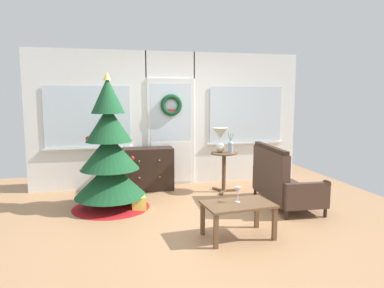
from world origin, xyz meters
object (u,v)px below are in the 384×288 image
object	(u,v)px
dresser_cabinet	(148,169)
side_table	(224,164)
flower_vase	(231,146)
settee_sofa	(281,182)
coffee_table	(238,208)
christmas_tree	(110,158)
gift_box	(139,203)
wine_glass	(238,191)
table_lamp	(220,136)

from	to	relation	value
dresser_cabinet	side_table	bearing A→B (deg)	-20.52
side_table	flower_vase	bearing A→B (deg)	-30.96
settee_sofa	coffee_table	size ratio (longest dim) A/B	1.59
christmas_tree	settee_sofa	xyz separation A→B (m)	(2.61, -0.53, -0.40)
christmas_tree	coffee_table	world-z (taller)	christmas_tree
side_table	christmas_tree	bearing A→B (deg)	-166.96
christmas_tree	side_table	size ratio (longest dim) A/B	2.88
settee_sofa	gift_box	xyz separation A→B (m)	(-2.20, 0.32, -0.27)
wine_glass	gift_box	bearing A→B (deg)	129.76
gift_box	coffee_table	bearing A→B (deg)	-51.20
christmas_tree	side_table	xyz separation A→B (m)	(2.00, 0.46, -0.27)
side_table	flower_vase	xyz separation A→B (m)	(0.10, -0.06, 0.33)
settee_sofa	wine_glass	xyz separation A→B (m)	(-1.11, -1.00, 0.20)
settee_sofa	side_table	distance (m)	1.17
settee_sofa	coffee_table	xyz separation A→B (m)	(-1.12, -1.03, -0.01)
christmas_tree	settee_sofa	distance (m)	2.69
christmas_tree	flower_vase	world-z (taller)	christmas_tree
side_table	gift_box	xyz separation A→B (m)	(-1.59, -0.67, -0.41)
christmas_tree	settee_sofa	world-z (taller)	christmas_tree
christmas_tree	gift_box	distance (m)	0.81
settee_sofa	flower_vase	distance (m)	1.16
christmas_tree	settee_sofa	bearing A→B (deg)	-11.39
flower_vase	wine_glass	distance (m)	2.03
settee_sofa	christmas_tree	bearing A→B (deg)	168.61
dresser_cabinet	settee_sofa	size ratio (longest dim) A/B	0.65
coffee_table	wine_glass	world-z (taller)	wine_glass
side_table	gift_box	size ratio (longest dim) A/B	3.42
table_lamp	side_table	bearing A→B (deg)	-33.69
coffee_table	gift_box	size ratio (longest dim) A/B	4.17
coffee_table	gift_box	bearing A→B (deg)	128.80
flower_vase	coffee_table	bearing A→B (deg)	-107.07
christmas_tree	coffee_table	size ratio (longest dim) A/B	2.36
side_table	coffee_table	size ratio (longest dim) A/B	0.82
side_table	table_lamp	world-z (taller)	table_lamp
dresser_cabinet	table_lamp	world-z (taller)	table_lamp
flower_vase	gift_box	bearing A→B (deg)	-160.14
dresser_cabinet	side_table	xyz separation A→B (m)	(1.30, -0.49, 0.12)
christmas_tree	wine_glass	xyz separation A→B (m)	(1.50, -1.52, -0.20)
settee_sofa	flower_vase	world-z (taller)	flower_vase
dresser_cabinet	settee_sofa	distance (m)	2.41
gift_box	side_table	bearing A→B (deg)	22.86
gift_box	wine_glass	bearing A→B (deg)	-50.24
flower_vase	coffee_table	world-z (taller)	flower_vase
settee_sofa	coffee_table	bearing A→B (deg)	-137.18
settee_sofa	wine_glass	size ratio (longest dim) A/B	7.18
side_table	wine_glass	distance (m)	2.05
coffee_table	settee_sofa	bearing A→B (deg)	42.82
christmas_tree	wine_glass	world-z (taller)	christmas_tree
side_table	coffee_table	xyz separation A→B (m)	(-0.50, -2.02, -0.14)
flower_vase	side_table	bearing A→B (deg)	149.04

